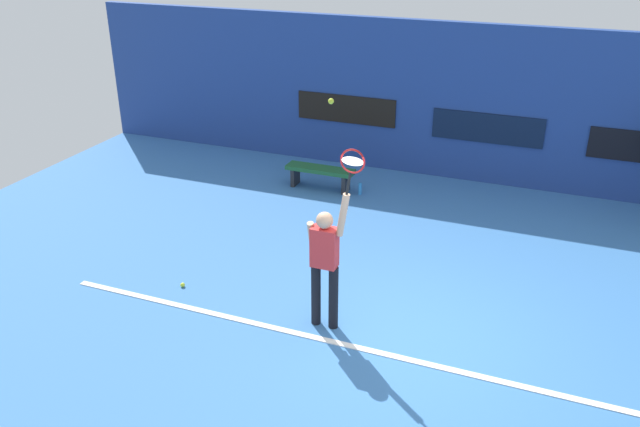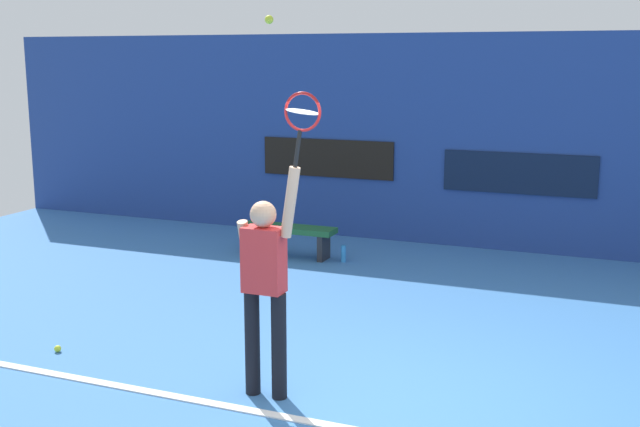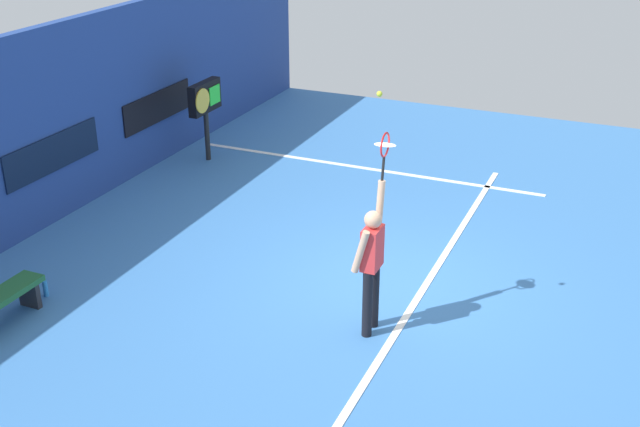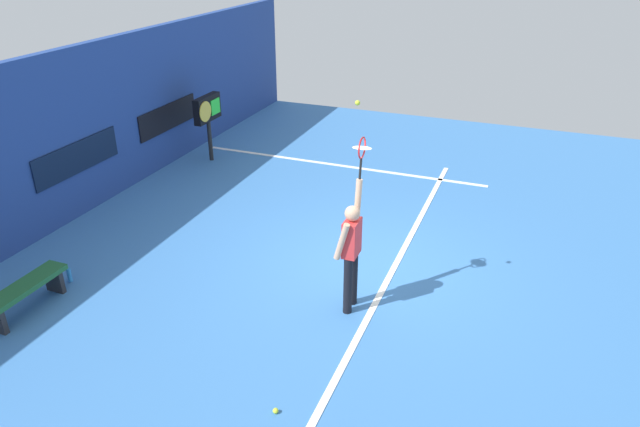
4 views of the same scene
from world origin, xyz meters
The scene contains 10 objects.
ground_plane centered at (0.00, 0.00, 0.00)m, with size 18.00×18.00×0.00m, color #3870B2.
back_wall centered at (0.00, 5.97, 1.59)m, with size 18.00×0.20×3.19m, color navy.
sponsor_banner_center centered at (0.00, 5.85, 1.17)m, with size 2.20×0.03×0.60m, color #0C1933.
sponsor_banner_portside centered at (-3.00, 5.85, 1.25)m, with size 2.20×0.03×0.60m, color black.
tennis_player centered at (-1.18, -0.10, 1.01)m, with size 0.58×0.31×1.99m.
tennis_racket centered at (-0.83, -0.11, 2.39)m, with size 0.36×0.27×0.62m.
tennis_ball centered at (-1.11, -0.11, 3.13)m, with size 0.07×0.07×0.07m, color #CCE033.
court_bench centered at (-3.00, 4.34, 0.34)m, with size 1.40×0.36×0.45m.
water_bottle centered at (-2.15, 4.34, 0.12)m, with size 0.07×0.07×0.24m, color #338CD8.
spare_ball centered at (-3.52, 0.03, 0.03)m, with size 0.07×0.07×0.07m, color #CCE033.
Camera 2 is at (1.66, -5.82, 2.85)m, focal length 44.62 mm.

